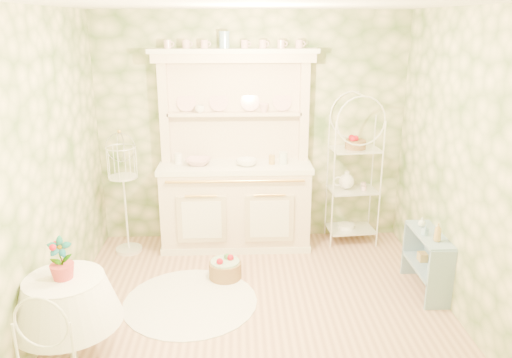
{
  "coord_description": "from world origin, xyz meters",
  "views": [
    {
      "loc": [
        -0.18,
        -3.98,
        2.57
      ],
      "look_at": [
        0.0,
        0.5,
        1.15
      ],
      "focal_mm": 35.0,
      "sensor_mm": 36.0,
      "label": 1
    }
  ],
  "objects_px": {
    "bakers_rack": "(354,169)",
    "kitchen_dresser": "(235,153)",
    "floor_basket": "(225,270)",
    "round_table": "(70,324)",
    "birdcage_stand": "(124,189)",
    "side_shelf": "(427,264)"
  },
  "relations": [
    {
      "from": "bakers_rack",
      "to": "kitchen_dresser",
      "type": "bearing_deg",
      "value": 178.0
    },
    {
      "from": "bakers_rack",
      "to": "floor_basket",
      "type": "bearing_deg",
      "value": -154.54
    },
    {
      "from": "bakers_rack",
      "to": "round_table",
      "type": "distance_m",
      "value": 3.51
    },
    {
      "from": "birdcage_stand",
      "to": "floor_basket",
      "type": "bearing_deg",
      "value": -31.3
    },
    {
      "from": "birdcage_stand",
      "to": "floor_basket",
      "type": "height_order",
      "value": "birdcage_stand"
    },
    {
      "from": "floor_basket",
      "to": "round_table",
      "type": "bearing_deg",
      "value": -133.4
    },
    {
      "from": "kitchen_dresser",
      "to": "side_shelf",
      "type": "height_order",
      "value": "kitchen_dresser"
    },
    {
      "from": "round_table",
      "to": "floor_basket",
      "type": "xyz_separation_m",
      "value": [
        1.19,
        1.26,
        -0.21
      ]
    },
    {
      "from": "kitchen_dresser",
      "to": "side_shelf",
      "type": "xyz_separation_m",
      "value": [
        1.88,
        -1.14,
        -0.85
      ]
    },
    {
      "from": "side_shelf",
      "to": "birdcage_stand",
      "type": "relative_size",
      "value": 0.44
    },
    {
      "from": "side_shelf",
      "to": "birdcage_stand",
      "type": "bearing_deg",
      "value": 163.61
    },
    {
      "from": "kitchen_dresser",
      "to": "round_table",
      "type": "bearing_deg",
      "value": -122.09
    },
    {
      "from": "bakers_rack",
      "to": "floor_basket",
      "type": "distance_m",
      "value": 1.94
    },
    {
      "from": "side_shelf",
      "to": "floor_basket",
      "type": "distance_m",
      "value": 2.03
    },
    {
      "from": "bakers_rack",
      "to": "side_shelf",
      "type": "bearing_deg",
      "value": -73.97
    },
    {
      "from": "bakers_rack",
      "to": "birdcage_stand",
      "type": "distance_m",
      "value": 2.67
    },
    {
      "from": "birdcage_stand",
      "to": "round_table",
      "type": "bearing_deg",
      "value": -91.36
    },
    {
      "from": "round_table",
      "to": "floor_basket",
      "type": "distance_m",
      "value": 1.74
    },
    {
      "from": "birdcage_stand",
      "to": "side_shelf",
      "type": "bearing_deg",
      "value": -17.96
    },
    {
      "from": "kitchen_dresser",
      "to": "birdcage_stand",
      "type": "xyz_separation_m",
      "value": [
        -1.26,
        -0.13,
        -0.37
      ]
    },
    {
      "from": "kitchen_dresser",
      "to": "round_table",
      "type": "distance_m",
      "value": 2.59
    },
    {
      "from": "kitchen_dresser",
      "to": "bakers_rack",
      "type": "height_order",
      "value": "kitchen_dresser"
    }
  ]
}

